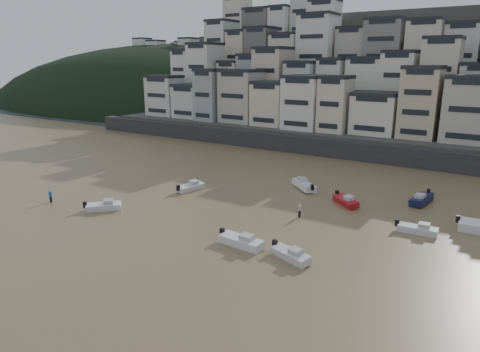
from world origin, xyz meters
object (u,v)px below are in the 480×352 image
Objects in this scene: boat_h at (304,184)px; boat_e at (346,200)px; boat_j at (104,205)px; person_pink at (300,210)px; person_blue at (51,196)px; boat_a at (241,239)px; boat_i at (422,198)px; boat_b at (291,253)px; boat_f at (191,186)px; boat_d at (418,228)px.

boat_h is 1.19× the size of boat_e.
person_pink is at bearing -17.89° from boat_j.
person_blue is (-8.51, -1.81, 0.22)m from boat_j.
boat_i is at bearing 66.68° from boat_a.
boat_j is at bearing -152.74° from person_pink.
boat_b is at bearing 3.54° from person_blue.
boat_d is at bearing -77.82° from boat_f.
person_pink is (-11.50, -13.68, 0.11)m from boat_i.
boat_a is (20.77, 0.38, 0.09)m from boat_j.
boat_h is (17.60, 22.63, 0.14)m from boat_j.
person_blue is at bearing -157.81° from boat_b.
boat_e is at bearing 31.46° from person_blue.
boat_d is 0.95× the size of boat_e.
person_blue is (-12.39, -14.54, 0.21)m from boat_f.
boat_b is 1.02× the size of boat_d.
boat_e is at bearing -164.91° from boat_h.
boat_i is 1.20× the size of boat_d.
boat_i is at bearing 49.94° from person_pink.
boat_a reaches higher than boat_d.
person_pink reaches higher than boat_f.
boat_i is 25.77m from boat_b.
person_blue is 33.41m from person_pink.
boat_e is (25.34, 18.91, 0.02)m from boat_j.
boat_i is 1.17× the size of boat_b.
boat_i is at bearing 76.28° from boat_e.
boat_f is 2.79× the size of person_pink.
boat_a reaches higher than boat_b.
boat_d is at bearing 47.11° from boat_a.
boat_h reaches higher than boat_e.
person_pink is at bearing 87.03° from boat_a.
boat_f is 2.79× the size of person_blue.
boat_e is (-8.33, -6.19, -0.09)m from boat_i.
boat_a is 0.93× the size of boat_h.
boat_a is 11.13m from person_pink.
boat_a is 3.10× the size of person_blue.
boat_i is 10.38m from boat_e.
person_blue reaches higher than boat_j.
person_blue is at bearing -171.50° from boat_a.
boat_h is 1.25× the size of boat_d.
boat_d is (17.77, -8.69, -0.16)m from boat_h.
person_blue is (-43.88, -15.75, 0.24)m from boat_d.
boat_i reaches higher than boat_e.
boat_a is 3.10× the size of person_pink.
boat_e reaches higher than boat_b.
person_pink is (22.17, 11.42, 0.22)m from boat_j.
boat_f is at bearing -59.36° from boat_i.
boat_d is (35.37, 13.94, -0.02)m from boat_j.
boat_d is 11.19m from boat_e.
boat_i is 1.14× the size of boat_e.
boat_f is (3.88, 12.74, 0.01)m from boat_j.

